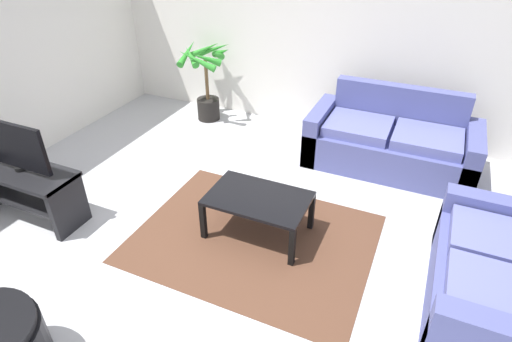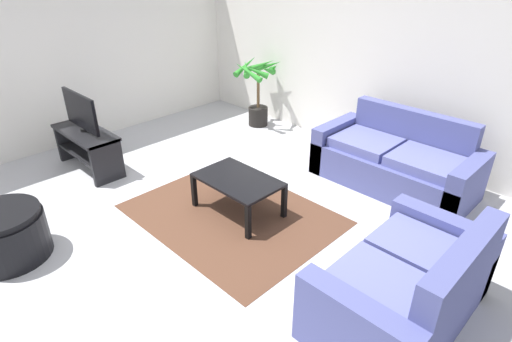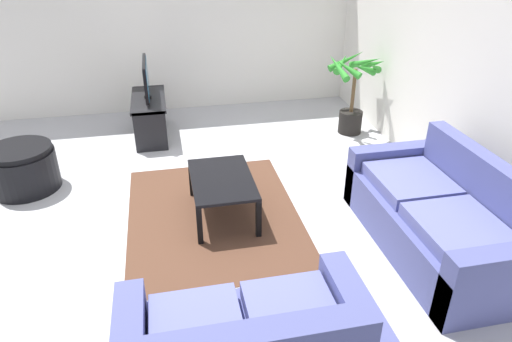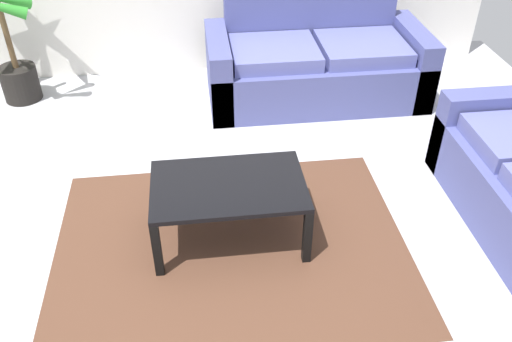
{
  "view_description": "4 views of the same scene",
  "coord_description": "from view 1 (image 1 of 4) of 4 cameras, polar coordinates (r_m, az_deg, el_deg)",
  "views": [
    {
      "loc": [
        1.5,
        -2.38,
        2.68
      ],
      "look_at": [
        0.18,
        0.56,
        0.64
      ],
      "focal_mm": 29.36,
      "sensor_mm": 36.0,
      "label": 1
    },
    {
      "loc": [
        3.14,
        -2.16,
        2.59
      ],
      "look_at": [
        0.61,
        0.4,
        0.68
      ],
      "focal_mm": 28.82,
      "sensor_mm": 36.0,
      "label": 2
    },
    {
      "loc": [
        4.16,
        -0.0,
        2.61
      ],
      "look_at": [
        0.55,
        0.76,
        0.63
      ],
      "focal_mm": 32.24,
      "sensor_mm": 36.0,
      "label": 3
    },
    {
      "loc": [
        0.09,
        -2.1,
        2.41
      ],
      "look_at": [
        0.4,
        0.45,
        0.53
      ],
      "focal_mm": 38.08,
      "sensor_mm": 36.0,
      "label": 4
    }
  ],
  "objects": [
    {
      "name": "ground_plane",
      "position": [
        3.89,
        -5.97,
        -11.55
      ],
      "size": [
        6.6,
        6.6,
        0.0
      ],
      "primitive_type": "plane",
      "color": "#B2B2B7"
    },
    {
      "name": "wall_back",
      "position": [
        5.74,
        8.78,
        18.54
      ],
      "size": [
        6.0,
        0.06,
        2.7
      ],
      "primitive_type": "cube",
      "color": "silver",
      "rests_on": "ground"
    },
    {
      "name": "couch_main",
      "position": [
        5.25,
        17.85,
        3.64
      ],
      "size": [
        1.92,
        0.9,
        0.9
      ],
      "color": "#4C518C",
      "rests_on": "ground"
    },
    {
      "name": "couch_loveseat",
      "position": [
        3.71,
        30.44,
        -13.3
      ],
      "size": [
        0.9,
        1.54,
        0.9
      ],
      "color": "#4C518C",
      "rests_on": "ground"
    },
    {
      "name": "tv_stand",
      "position": [
        4.7,
        -28.77,
        -1.87
      ],
      "size": [
        1.1,
        0.45,
        0.55
      ],
      "color": "black",
      "rests_on": "ground"
    },
    {
      "name": "tv",
      "position": [
        4.49,
        -30.26,
        3.04
      ],
      "size": [
        0.83,
        0.1,
        0.51
      ],
      "color": "black",
      "rests_on": "tv_stand"
    },
    {
      "name": "coffee_table",
      "position": [
        3.89,
        0.3,
        -4.2
      ],
      "size": [
        0.93,
        0.6,
        0.42
      ],
      "color": "black",
      "rests_on": "ground"
    },
    {
      "name": "area_rug",
      "position": [
        4.05,
        -0.3,
        -9.11
      ],
      "size": [
        2.2,
        1.7,
        0.01
      ],
      "primitive_type": "cube",
      "color": "#513323",
      "rests_on": "ground"
    },
    {
      "name": "potted_palm",
      "position": [
        6.14,
        -6.77,
        12.12
      ],
      "size": [
        0.73,
        0.74,
        1.11
      ],
      "color": "black",
      "rests_on": "ground"
    }
  ]
}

